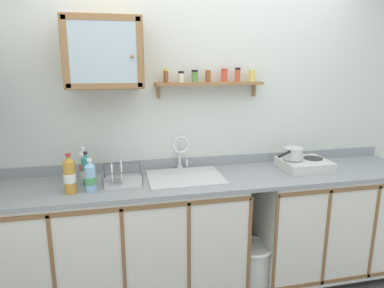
# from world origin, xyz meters

# --- Properties ---
(back_wall) EXTENTS (3.89, 0.07, 2.45)m
(back_wall) POSITION_xyz_m (0.00, 0.76, 1.24)
(back_wall) COLOR silver
(back_wall) RESTS_ON ground
(lower_cabinet_run) EXTENTS (1.81, 0.60, 0.94)m
(lower_cabinet_run) POSITION_xyz_m (-0.73, 0.44, 0.47)
(lower_cabinet_run) COLOR black
(lower_cabinet_run) RESTS_ON ground
(lower_cabinet_run_right) EXTENTS (1.29, 0.60, 0.94)m
(lower_cabinet_run_right) POSITION_xyz_m (0.99, 0.44, 0.47)
(lower_cabinet_run_right) COLOR black
(lower_cabinet_run_right) RESTS_ON ground
(countertop) EXTENTS (3.25, 0.63, 0.03)m
(countertop) POSITION_xyz_m (0.00, 0.43, 0.95)
(countertop) COLOR gray
(countertop) RESTS_ON lower_cabinet_run
(backsplash) EXTENTS (3.25, 0.02, 0.08)m
(backsplash) POSITION_xyz_m (0.00, 0.72, 1.01)
(backsplash) COLOR gray
(backsplash) RESTS_ON countertop
(sink) EXTENTS (0.56, 0.48, 0.39)m
(sink) POSITION_xyz_m (-0.25, 0.47, 0.95)
(sink) COLOR silver
(sink) RESTS_ON countertop
(hot_plate_stove) EXTENTS (0.38, 0.33, 0.08)m
(hot_plate_stove) POSITION_xyz_m (0.75, 0.46, 1.01)
(hot_plate_stove) COLOR silver
(hot_plate_stove) RESTS_ON countertop
(saucepan) EXTENTS (0.30, 0.26, 0.10)m
(saucepan) POSITION_xyz_m (0.65, 0.48, 1.10)
(saucepan) COLOR silver
(saucepan) RESTS_ON hot_plate_stove
(bottle_juice_amber_0) EXTENTS (0.08, 0.08, 0.27)m
(bottle_juice_amber_0) POSITION_xyz_m (-1.05, 0.32, 1.09)
(bottle_juice_amber_0) COLOR gold
(bottle_juice_amber_0) RESTS_ON countertop
(bottle_water_blue_1) EXTENTS (0.08, 0.08, 0.23)m
(bottle_water_blue_1) POSITION_xyz_m (-0.92, 0.32, 1.07)
(bottle_water_blue_1) COLOR #8CB7E0
(bottle_water_blue_1) RESTS_ON countertop
(bottle_opaque_white_2) EXTENTS (0.07, 0.07, 0.25)m
(bottle_opaque_white_2) POSITION_xyz_m (-0.98, 0.55, 1.08)
(bottle_opaque_white_2) COLOR white
(bottle_opaque_white_2) RESTS_ON countertop
(bottle_detergent_teal_3) EXTENTS (0.06, 0.06, 0.25)m
(bottle_detergent_teal_3) POSITION_xyz_m (-0.96, 0.44, 1.08)
(bottle_detergent_teal_3) COLOR teal
(bottle_detergent_teal_3) RESTS_ON countertop
(bottle_soda_green_4) EXTENTS (0.07, 0.07, 0.22)m
(bottle_soda_green_4) POSITION_xyz_m (-1.08, 0.51, 1.07)
(bottle_soda_green_4) COLOR #4CB266
(bottle_soda_green_4) RESTS_ON countertop
(dish_rack) EXTENTS (0.29, 0.27, 0.17)m
(dish_rack) POSITION_xyz_m (-0.72, 0.43, 1.00)
(dish_rack) COLOR #B2B2B7
(dish_rack) RESTS_ON countertop
(wall_cabinet) EXTENTS (0.53, 0.33, 0.48)m
(wall_cabinet) POSITION_xyz_m (-0.80, 0.58, 1.88)
(wall_cabinet) COLOR #996B42
(spice_shelf) EXTENTS (0.85, 0.14, 0.23)m
(spice_shelf) POSITION_xyz_m (0.00, 0.66, 1.68)
(spice_shelf) COLOR #996B42
(trash_bin) EXTENTS (0.32, 0.32, 0.43)m
(trash_bin) POSITION_xyz_m (0.26, 0.30, 0.22)
(trash_bin) COLOR silver
(trash_bin) RESTS_ON ground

